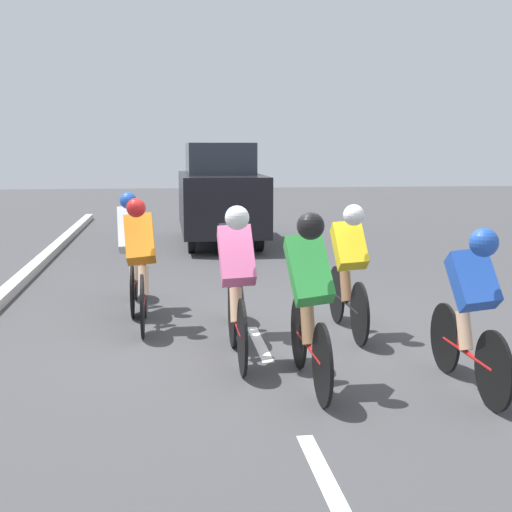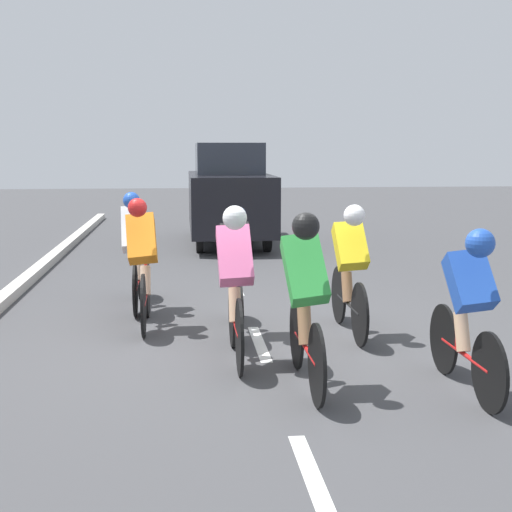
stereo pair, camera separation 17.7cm
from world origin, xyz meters
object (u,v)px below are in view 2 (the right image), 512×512
cyclist_orange (143,261)px  cyclist_yellow (350,267)px  cyclist_green (305,296)px  cyclist_blue (469,306)px  cyclist_black (236,266)px  support_car (229,194)px  cyclist_pink (235,281)px  cyclist_white (136,248)px

cyclist_orange → cyclist_yellow: bearing=165.6°
cyclist_green → cyclist_blue: cyclist_green is taller
cyclist_green → cyclist_orange: 2.73m
cyclist_black → cyclist_orange: (1.05, -0.38, 0.02)m
cyclist_black → cyclist_yellow: 1.26m
cyclist_blue → support_car: support_car is taller
cyclist_yellow → support_car: support_car is taller
cyclist_yellow → support_car: (0.82, -7.93, 0.31)m
cyclist_green → cyclist_yellow: size_ratio=1.01×
cyclist_pink → cyclist_yellow: (-1.34, -0.86, -0.03)m
cyclist_yellow → cyclist_white: 2.92m
cyclist_pink → cyclist_yellow: 1.59m
cyclist_black → cyclist_orange: cyclist_orange is taller
cyclist_white → support_car: (-1.62, -6.32, 0.29)m
cyclist_green → cyclist_black: (0.45, -1.90, -0.05)m
cyclist_orange → cyclist_green: bearing=123.2°
cyclist_orange → support_car: size_ratio=0.40×
cyclist_yellow → cyclist_white: (2.44, -1.61, 0.02)m
cyclist_blue → cyclist_yellow: bearing=-74.8°
cyclist_pink → cyclist_orange: cyclist_pink is taller
cyclist_green → cyclist_black: bearing=-76.7°
cyclist_orange → cyclist_black: bearing=159.9°
cyclist_green → cyclist_black: 1.96m
cyclist_pink → cyclist_black: bearing=-94.9°
cyclist_pink → cyclist_black: size_ratio=1.02×
cyclist_yellow → cyclist_blue: 2.06m
cyclist_black → cyclist_orange: 1.11m
cyclist_black → cyclist_blue: size_ratio=1.00×
cyclist_orange → support_car: support_car is taller
cyclist_black → cyclist_blue: (-1.79, 2.19, 0.00)m
cyclist_pink → cyclist_blue: size_ratio=1.02×
cyclist_black → cyclist_white: size_ratio=0.96×
cyclist_pink → cyclist_blue: (-1.88, 1.13, -0.04)m
cyclist_black → cyclist_blue: cyclist_black is taller
cyclist_black → cyclist_blue: bearing=129.1°
cyclist_green → cyclist_orange: (1.50, -2.29, -0.03)m
cyclist_blue → cyclist_pink: bearing=-31.0°
cyclist_yellow → cyclist_blue: (-0.54, 1.99, -0.01)m
cyclist_green → support_car: size_ratio=0.41×
cyclist_black → support_car: (-0.43, -7.72, 0.32)m
cyclist_blue → cyclist_orange: (2.83, -2.58, 0.02)m
cyclist_green → cyclist_orange: bearing=-56.8°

